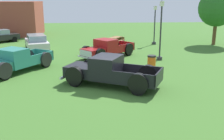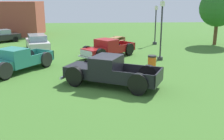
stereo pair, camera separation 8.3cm
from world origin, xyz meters
name	(u,v)px [view 2 (the right image)]	position (x,y,z in m)	size (l,w,h in m)	color
ground_plane	(109,85)	(0.00, 0.00, 0.00)	(80.00, 80.00, 0.00)	#3D6B28
pickup_truck_foreground	(105,71)	(-0.17, 0.12, 0.79)	(5.68, 4.10, 1.65)	black
pickup_truck_behind_left	(106,49)	(0.14, 7.19, 0.72)	(4.83, 4.56, 1.51)	maroon
pickup_truck_behind_right	(13,61)	(-6.03, 3.03, 0.75)	(4.35, 5.30, 1.58)	#2D8475
sedan_distant_a	(37,42)	(-6.12, 10.89, 0.77)	(3.06, 4.72, 1.46)	silver
sedan_distant_b	(0,36)	(-11.26, 15.79, 0.73)	(4.33, 3.83, 1.38)	black
lamp_post_near	(161,30)	(4.37, 6.03, 2.39)	(0.36, 0.36, 4.56)	#2D2D33
lamp_post_far	(156,24)	(5.61, 13.35, 2.11)	(0.36, 0.36, 4.02)	#2D2D33
picnic_table	(116,40)	(1.48, 13.50, 0.49)	(2.20, 2.31, 0.78)	olive
trash_can	(152,62)	(3.14, 3.35, 0.48)	(0.59, 0.59, 0.95)	orange
oak_tree_east	(218,8)	(11.88, 12.77, 3.75)	(3.76, 3.76, 5.65)	brown
brick_pavilion	(18,18)	(-10.83, 22.19, 2.18)	(5.87, 5.89, 4.37)	brown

